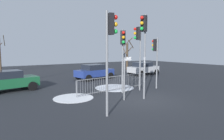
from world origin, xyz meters
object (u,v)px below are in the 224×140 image
object	(u,v)px
traffic_light_mid_right	(110,40)
traffic_light_rear_left	(138,43)
direction_sign_post	(125,74)
car_blue_near	(94,72)
traffic_light_foreground_right	(156,51)
car_silver_trailing	(143,68)
traffic_light_foreground_left	(144,38)
traffic_light_rear_right	(123,47)
car_green_mid	(8,81)
bare_tree_left	(127,55)

from	to	relation	value
traffic_light_mid_right	traffic_light_rear_left	distance (m)	5.72
direction_sign_post	traffic_light_mid_right	bearing A→B (deg)	-161.60
direction_sign_post	car_blue_near	size ratio (longest dim) A/B	0.69
direction_sign_post	traffic_light_foreground_right	bearing A→B (deg)	-0.45
car_silver_trailing	traffic_light_mid_right	bearing A→B (deg)	-144.81
car_silver_trailing	traffic_light_rear_left	bearing A→B (deg)	-141.52
direction_sign_post	traffic_light_foreground_left	bearing A→B (deg)	-47.35
traffic_light_mid_right	traffic_light_rear_right	world-z (taller)	traffic_light_mid_right
traffic_light_foreground_left	car_green_mid	size ratio (longest dim) A/B	1.24
traffic_light_rear_right	car_silver_trailing	xyz separation A→B (m)	(7.95, 6.47, -2.36)
traffic_light_rear_left	car_silver_trailing	bearing A→B (deg)	-26.15
traffic_light_foreground_right	direction_sign_post	distance (m)	4.49
car_blue_near	bare_tree_left	distance (m)	9.91
car_green_mid	traffic_light_foreground_left	bearing A→B (deg)	-55.33
traffic_light_mid_right	traffic_light_rear_left	size ratio (longest dim) A/B	0.99
traffic_light_mid_right	car_green_mid	bearing A→B (deg)	-152.33
car_blue_near	car_green_mid	world-z (taller)	same
traffic_light_mid_right	car_green_mid	xyz separation A→B (m)	(-3.16, 8.23, -2.58)
car_green_mid	car_silver_trailing	bearing A→B (deg)	-2.04
bare_tree_left	car_blue_near	bearing A→B (deg)	-147.98
traffic_light_foreground_right	traffic_light_foreground_left	xyz separation A→B (m)	(-3.08, -1.97, 0.82)
traffic_light_mid_right	traffic_light_foreground_left	size ratio (longest dim) A/B	0.92
direction_sign_post	car_blue_near	xyz separation A→B (m)	(2.39, 8.00, -0.79)
car_silver_trailing	bare_tree_left	world-z (taller)	bare_tree_left
traffic_light_rear_left	car_green_mid	size ratio (longest dim) A/B	1.15
traffic_light_foreground_left	direction_sign_post	size ratio (longest dim) A/B	1.80
traffic_light_foreground_left	traffic_light_foreground_right	bearing A→B (deg)	-76.40
traffic_light_foreground_right	traffic_light_rear_left	distance (m)	1.74
direction_sign_post	car_silver_trailing	world-z (taller)	direction_sign_post
car_silver_trailing	bare_tree_left	xyz separation A→B (m)	(1.85, 5.32, 1.39)
car_green_mid	traffic_light_rear_left	bearing A→B (deg)	-39.83
traffic_light_rear_left	car_green_mid	distance (m)	9.55
car_blue_near	car_silver_trailing	distance (m)	6.47
traffic_light_foreground_right	traffic_light_rear_left	xyz separation A→B (m)	(-1.64, 0.10, 0.58)
car_blue_near	car_green_mid	bearing A→B (deg)	-176.88
car_blue_near	car_silver_trailing	size ratio (longest dim) A/B	1.01
direction_sign_post	car_silver_trailing	xyz separation A→B (m)	(8.86, 7.88, -0.79)
car_blue_near	traffic_light_foreground_right	bearing A→B (deg)	-83.91
car_silver_trailing	traffic_light_rear_right	bearing A→B (deg)	-146.76
traffic_light_foreground_right	direction_sign_post	world-z (taller)	traffic_light_foreground_right
traffic_light_mid_right	bare_tree_left	world-z (taller)	bare_tree_left
traffic_light_rear_right	car_blue_near	distance (m)	7.16
car_silver_trailing	car_green_mid	world-z (taller)	same
traffic_light_foreground_right	car_blue_near	bearing A→B (deg)	103.06
traffic_light_rear_left	car_blue_near	xyz separation A→B (m)	(-0.03, 6.43, -2.61)
bare_tree_left	traffic_light_foreground_left	bearing A→B (deg)	-125.40
traffic_light_rear_right	traffic_light_foreground_left	size ratio (longest dim) A/B	0.86
traffic_light_foreground_left	car_silver_trailing	size ratio (longest dim) A/B	1.25
traffic_light_rear_right	traffic_light_foreground_right	bearing A→B (deg)	-148.36
traffic_light_rear_right	traffic_light_foreground_left	xyz separation A→B (m)	(0.06, -1.90, 0.50)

